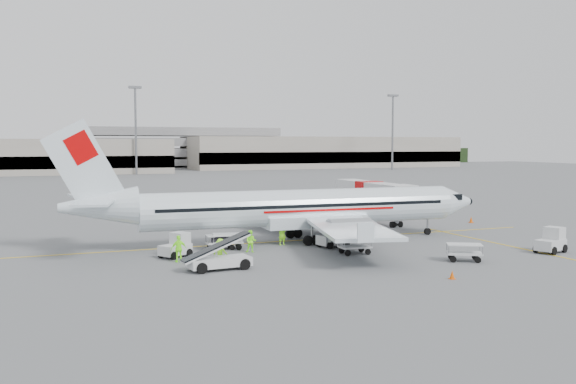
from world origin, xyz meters
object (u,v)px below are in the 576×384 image
Objects in this scene: tug_mid at (333,235)px; tug_aft at (175,245)px; aircraft at (303,183)px; jet_bridge at (369,201)px; tug_fore at (550,240)px; belt_loader at (219,247)px.

tug_mid is 1.06× the size of tug_aft.
aircraft is at bearing -16.38° from tug_aft.
tug_mid is at bearing -69.77° from aircraft.
aircraft is at bearing -136.90° from jet_bridge.
tug_fore reaches higher than tug_mid.
tug_mid is (10.41, 5.27, -0.52)m from belt_loader.
tug_mid is at bearing -126.19° from jet_bridge.
jet_bridge is at bearing -2.08° from tug_aft.
jet_bridge is 21.93m from tug_fore.
jet_bridge is 2.95× the size of belt_loader.
aircraft reaches higher than belt_loader.
tug_mid is (1.07, -3.32, -3.81)m from aircraft.
aircraft is 2.22× the size of jet_bridge.
jet_bridge is at bearing 36.63° from belt_loader.
belt_loader is (-9.33, -8.60, -3.29)m from aircraft.
tug_aft is at bearing 101.66° from belt_loader.
jet_bridge is 6.68× the size of tug_mid.
tug_fore is (23.81, -2.86, -0.50)m from belt_loader.
aircraft is 15.83m from jet_bridge.
belt_loader is at bearing -105.98° from tug_aft.
tug_fore is at bearing -36.04° from aircraft.
belt_loader is at bearing 153.71° from tug_fore.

